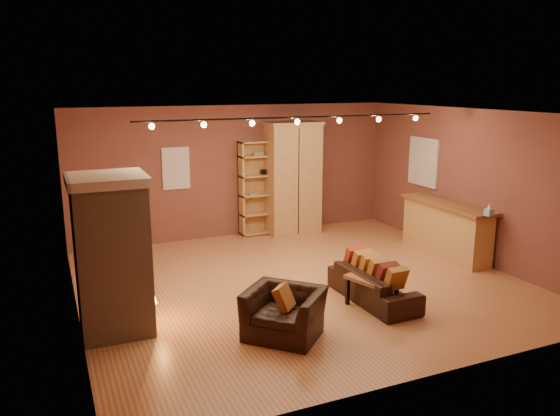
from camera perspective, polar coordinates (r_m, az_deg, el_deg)
name	(u,v)px	position (r m, az deg, el deg)	size (l,w,h in m)	color
floor	(301,283)	(9.18, 2.24, -7.82)	(7.00, 7.00, 0.00)	#A5643A
ceiling	(303,113)	(8.59, 2.40, 9.91)	(7.00, 7.00, 0.00)	brown
back_wall	(236,171)	(11.74, -4.61, 3.84)	(7.00, 0.02, 2.80)	brown
left_wall	(70,223)	(7.95, -21.06, -1.43)	(0.02, 6.50, 2.80)	brown
right_wall	(472,185)	(10.75, 19.38, 2.29)	(0.02, 6.50, 2.80)	brown
fireplace	(113,255)	(7.49, -17.10, -4.69)	(1.01, 0.98, 2.12)	tan
back_window	(176,168)	(11.35, -10.82, 4.10)	(0.56, 0.04, 0.86)	silver
bookcase	(258,187)	(11.85, -2.35, 2.21)	(0.84, 0.33, 2.05)	tan
armoire	(293,178)	(11.92, 1.33, 3.17)	(1.20, 0.68, 2.44)	tan
bar_counter	(446,229)	(10.94, 16.92, -2.06)	(0.58, 2.16, 1.03)	tan
tissue_box	(489,211)	(9.98, 21.00, -0.26)	(0.12, 0.12, 0.21)	#83BAD2
right_window	(423,162)	(11.74, 14.75, 4.69)	(0.05, 0.90, 1.00)	silver
loveseat	(374,279)	(8.47, 9.75, -7.29)	(0.52, 1.68, 0.72)	black
armchair	(284,305)	(7.23, 0.43, -10.10)	(1.13, 1.13, 0.85)	black
coffee_table	(372,280)	(8.29, 9.63, -7.41)	(0.77, 0.77, 0.47)	brown
track_rail	(297,120)	(8.78, 1.82, 9.22)	(5.20, 0.09, 0.13)	black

